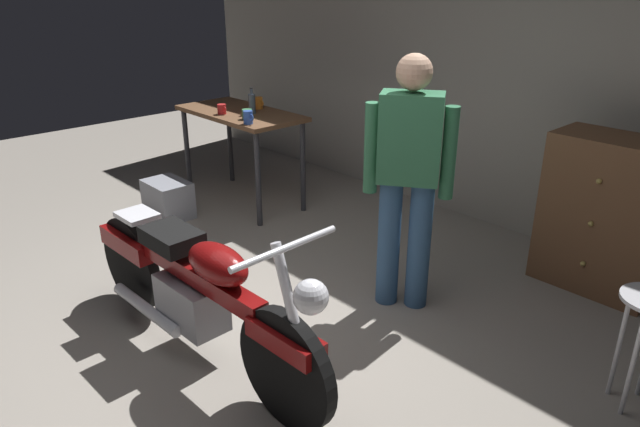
{
  "coord_description": "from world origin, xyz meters",
  "views": [
    {
      "loc": [
        2.55,
        -1.67,
        2.1
      ],
      "look_at": [
        -0.01,
        0.7,
        0.65
      ],
      "focal_mm": 32.61,
      "sensor_mm": 36.0,
      "label": 1
    }
  ],
  "objects": [
    {
      "name": "mug_blue_enamel",
      "position": [
        -1.46,
        1.2,
        0.96
      ],
      "size": [
        0.12,
        0.08,
        0.11
      ],
      "color": "#2D51AD",
      "rests_on": "workbench"
    },
    {
      "name": "bottle",
      "position": [
        -1.75,
        1.46,
        1.0
      ],
      "size": [
        0.06,
        0.06,
        0.24
      ],
      "color": "#3F4C59",
      "rests_on": "workbench"
    },
    {
      "name": "workbench",
      "position": [
        -1.92,
        1.44,
        0.79
      ],
      "size": [
        1.3,
        0.64,
        0.9
      ],
      "color": "brown",
      "rests_on": "ground_plane"
    },
    {
      "name": "ground_plane",
      "position": [
        0.0,
        0.0,
        0.0
      ],
      "size": [
        12.0,
        12.0,
        0.0
      ],
      "primitive_type": "plane",
      "color": "gray"
    },
    {
      "name": "wooden_dresser",
      "position": [
        1.17,
        2.3,
        0.55
      ],
      "size": [
        0.8,
        0.47,
        1.1
      ],
      "color": "brown",
      "rests_on": "ground_plane"
    },
    {
      "name": "mug_red_diner",
      "position": [
        -1.93,
        1.25,
        0.95
      ],
      "size": [
        0.11,
        0.08,
        0.09
      ],
      "color": "red",
      "rests_on": "workbench"
    },
    {
      "name": "mug_orange_travel",
      "position": [
        -1.88,
        1.64,
        0.96
      ],
      "size": [
        0.11,
        0.07,
        0.11
      ],
      "color": "orange",
      "rests_on": "workbench"
    },
    {
      "name": "motorcycle",
      "position": [
        -0.02,
        -0.25,
        0.45
      ],
      "size": [
        2.19,
        0.6,
        1.0
      ],
      "rotation": [
        0.0,
        0.0,
        0.03
      ],
      "color": "black",
      "rests_on": "ground_plane"
    },
    {
      "name": "mug_green_speckled",
      "position": [
        -1.61,
        1.31,
        0.94
      ],
      "size": [
        0.12,
        0.09,
        0.09
      ],
      "color": "#3D7F4C",
      "rests_on": "workbench"
    },
    {
      "name": "storage_bin",
      "position": [
        -2.07,
        0.69,
        0.17
      ],
      "size": [
        0.44,
        0.32,
        0.34
      ],
      "primitive_type": "cube",
      "color": "gray",
      "rests_on": "ground_plane"
    },
    {
      "name": "person_standing",
      "position": [
        0.38,
        1.09,
        0.93
      ],
      "size": [
        0.49,
        0.39,
        1.67
      ],
      "rotation": [
        0.0,
        0.0,
        3.73
      ],
      "color": "#365C86",
      "rests_on": "ground_plane"
    },
    {
      "name": "back_wall",
      "position": [
        0.0,
        2.8,
        1.55
      ],
      "size": [
        8.0,
        0.12,
        3.1
      ],
      "primitive_type": "cube",
      "color": "gray",
      "rests_on": "ground_plane"
    }
  ]
}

